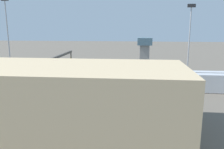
% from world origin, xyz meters
% --- Properties ---
extents(ground_plane, '(400.00, 400.00, 0.00)m').
position_xyz_m(ground_plane, '(0.00, 0.00, 0.00)').
color(ground_plane, '#60594F').
extents(track_bed_0, '(140.00, 2.80, 0.12)m').
position_xyz_m(track_bed_0, '(0.00, -10.00, 0.06)').
color(track_bed_0, '#3D3833').
rests_on(track_bed_0, ground_plane).
extents(track_bed_1, '(140.00, 2.80, 0.12)m').
position_xyz_m(track_bed_1, '(0.00, -5.00, 0.06)').
color(track_bed_1, '#4C443D').
rests_on(track_bed_1, ground_plane).
extents(track_bed_2, '(140.00, 2.80, 0.12)m').
position_xyz_m(track_bed_2, '(0.00, 0.00, 0.06)').
color(track_bed_2, '#3D3833').
rests_on(track_bed_2, ground_plane).
extents(track_bed_3, '(140.00, 2.80, 0.12)m').
position_xyz_m(track_bed_3, '(0.00, 5.00, 0.06)').
color(track_bed_3, '#4C443D').
rests_on(track_bed_3, ground_plane).
extents(track_bed_4, '(140.00, 2.80, 0.12)m').
position_xyz_m(track_bed_4, '(0.00, 10.00, 0.06)').
color(track_bed_4, '#4C443D').
rests_on(track_bed_4, ground_plane).
extents(train_on_track_4, '(95.60, 3.00, 5.00)m').
position_xyz_m(train_on_track_4, '(4.07, 10.00, 2.62)').
color(train_on_track_4, silver).
rests_on(train_on_track_4, ground_plane).
extents(train_on_track_0, '(10.00, 3.00, 5.00)m').
position_xyz_m(train_on_track_0, '(14.03, -10.00, 2.16)').
color(train_on_track_0, gold).
rests_on(train_on_track_0, ground_plane).
extents(train_on_track_2, '(71.40, 3.06, 3.80)m').
position_xyz_m(train_on_track_2, '(-10.27, 0.00, 2.01)').
color(train_on_track_2, silver).
rests_on(train_on_track_2, ground_plane).
extents(light_mast_0, '(2.80, 0.70, 28.68)m').
position_xyz_m(light_mast_0, '(41.54, -13.34, 18.14)').
color(light_mast_0, '#9EA0A5').
rests_on(light_mast_0, ground_plane).
extents(light_mast_2, '(2.80, 0.70, 25.68)m').
position_xyz_m(light_mast_2, '(-28.12, -13.00, 16.50)').
color(light_mast_2, '#9EA0A5').
rests_on(light_mast_2, ground_plane).
extents(signal_gantry, '(0.70, 25.00, 8.80)m').
position_xyz_m(signal_gantry, '(16.03, 0.00, 7.42)').
color(signal_gantry, '#4C4742').
rests_on(signal_gantry, ground_plane).
extents(maintenance_shed, '(55.84, 17.95, 11.36)m').
position_xyz_m(maintenance_shed, '(10.46, 35.81, 5.68)').
color(maintenance_shed, tan).
rests_on(maintenance_shed, ground_plane).
extents(control_tower, '(6.00, 6.00, 13.25)m').
position_xyz_m(control_tower, '(-12.45, -23.47, 7.76)').
color(control_tower, gray).
rests_on(control_tower, ground_plane).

